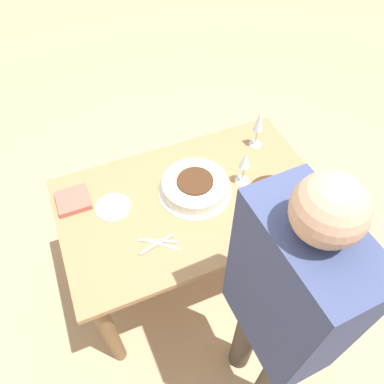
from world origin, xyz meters
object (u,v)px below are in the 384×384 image
object	(u,v)px
wine_glass_far	(245,162)
person_cutting	(282,307)
cake_front_chocolate	(271,199)
cake_center_white	(195,186)
wine_glass_near	(259,123)

from	to	relation	value
wine_glass_far	person_cutting	bearing A→B (deg)	-108.28
person_cutting	wine_glass_far	bearing A→B (deg)	-20.61
cake_front_chocolate	wine_glass_far	xyz separation A→B (m)	(-0.06, 0.18, 0.10)
cake_center_white	wine_glass_far	world-z (taller)	wine_glass_far
cake_center_white	wine_glass_near	bearing A→B (deg)	22.26
cake_front_chocolate	wine_glass_near	size ratio (longest dim) A/B	1.18
cake_center_white	person_cutting	size ratio (longest dim) A/B	0.22
cake_center_white	cake_front_chocolate	distance (m)	0.37
cake_front_chocolate	wine_glass_near	bearing A→B (deg)	71.36
wine_glass_near	person_cutting	distance (m)	1.00
person_cutting	cake_center_white	bearing A→B (deg)	-1.50
cake_front_chocolate	wine_glass_near	distance (m)	0.43
cake_front_chocolate	wine_glass_far	distance (m)	0.21
cake_center_white	cake_front_chocolate	xyz separation A→B (m)	(0.30, -0.21, 0.01)
wine_glass_near	person_cutting	size ratio (longest dim) A/B	0.14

